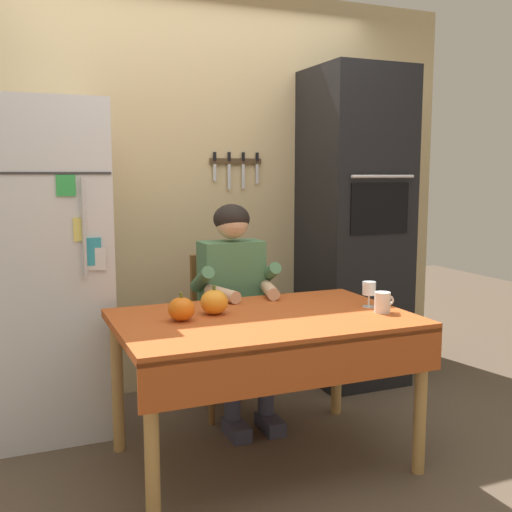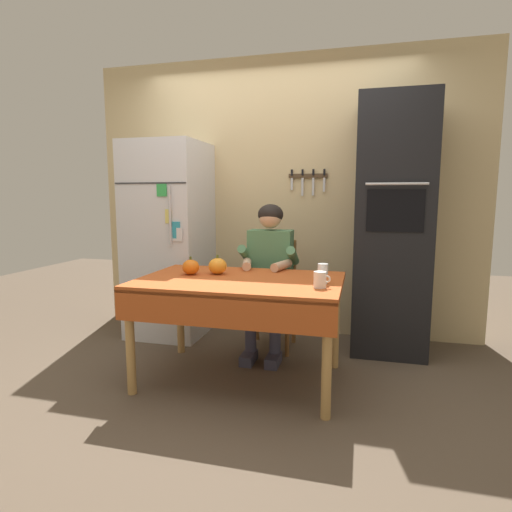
{
  "view_description": "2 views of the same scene",
  "coord_description": "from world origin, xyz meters",
  "views": [
    {
      "loc": [
        -1.12,
        -2.51,
        1.42
      ],
      "look_at": [
        0.0,
        0.2,
        1.02
      ],
      "focal_mm": 42.46,
      "sensor_mm": 36.0,
      "label": 1
    },
    {
      "loc": [
        0.82,
        -2.64,
        1.3
      ],
      "look_at": [
        0.1,
        0.17,
        0.89
      ],
      "focal_mm": 29.27,
      "sensor_mm": 36.0,
      "label": 2
    }
  ],
  "objects": [
    {
      "name": "refrigerator",
      "position": [
        -0.95,
        0.96,
        0.9
      ],
      "size": [
        0.68,
        0.71,
        1.8
      ],
      "color": "silver",
      "rests_on": "ground"
    },
    {
      "name": "pumpkin_large",
      "position": [
        -0.21,
        0.22,
        0.8
      ],
      "size": [
        0.14,
        0.14,
        0.14
      ],
      "color": "orange",
      "rests_on": "dining_table"
    },
    {
      "name": "dining_table",
      "position": [
        0.0,
        0.08,
        0.66
      ],
      "size": [
        1.4,
        0.9,
        0.74
      ],
      "color": "tan",
      "rests_on": "ground"
    },
    {
      "name": "wall_oven",
      "position": [
        1.05,
        1.0,
        1.05
      ],
      "size": [
        0.6,
        0.64,
        2.1
      ],
      "color": "black",
      "rests_on": "ground"
    },
    {
      "name": "seated_person",
      "position": [
        0.08,
        0.68,
        0.74
      ],
      "size": [
        0.47,
        0.55,
        1.25
      ],
      "color": "#38384C",
      "rests_on": "ground"
    },
    {
      "name": "coffee_mug",
      "position": [
        0.57,
        -0.06,
        0.79
      ],
      "size": [
        0.11,
        0.08,
        0.1
      ],
      "color": "white",
      "rests_on": "dining_table"
    },
    {
      "name": "pumpkin_medium",
      "position": [
        -0.39,
        0.15,
        0.8
      ],
      "size": [
        0.12,
        0.12,
        0.13
      ],
      "color": "orange",
      "rests_on": "dining_table"
    },
    {
      "name": "back_wall_assembly",
      "position": [
        0.05,
        1.35,
        1.3
      ],
      "size": [
        3.7,
        0.13,
        2.6
      ],
      "color": "#D1B784",
      "rests_on": "ground"
    },
    {
      "name": "wine_glass",
      "position": [
        0.57,
        0.07,
        0.83
      ],
      "size": [
        0.07,
        0.07,
        0.13
      ],
      "color": "white",
      "rests_on": "dining_table"
    },
    {
      "name": "chair_behind_person",
      "position": [
        0.08,
        0.87,
        0.51
      ],
      "size": [
        0.4,
        0.4,
        0.93
      ],
      "color": "brown",
      "rests_on": "ground"
    },
    {
      "name": "ground_plane",
      "position": [
        0.0,
        0.0,
        0.0
      ],
      "size": [
        10.0,
        10.0,
        0.0
      ],
      "primitive_type": "plane",
      "color": "brown",
      "rests_on": "ground"
    }
  ]
}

